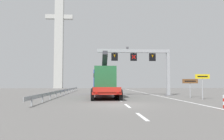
{
  "coord_description": "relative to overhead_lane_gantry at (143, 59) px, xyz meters",
  "views": [
    {
      "loc": [
        -1.94,
        -16.72,
        1.69
      ],
      "look_at": [
        -0.09,
        9.43,
        3.31
      ],
      "focal_mm": 34.1,
      "sensor_mm": 36.0,
      "label": 1
    }
  ],
  "objects": [
    {
      "name": "heavy_haul_truck_red",
      "position": [
        -5.5,
        -0.63,
        -3.05
      ],
      "size": [
        3.14,
        14.09,
        5.3
      ],
      "color": "red",
      "rests_on": "ground"
    },
    {
      "name": "bridge_pylon_distant",
      "position": [
        -19.11,
        42.92,
        14.65
      ],
      "size": [
        9.0,
        2.0,
        38.59
      ],
      "color": "#B7B7B2",
      "rests_on": "ground"
    },
    {
      "name": "edge_line_right",
      "position": [
        1.81,
        0.19,
        -5.03
      ],
      "size": [
        0.2,
        63.0,
        0.01
      ],
      "primitive_type": "cube",
      "color": "silver",
      "rests_on": "ground"
    },
    {
      "name": "tourist_info_sign_brown",
      "position": [
        4.56,
        -4.31,
        -3.34
      ],
      "size": [
        1.86,
        0.15,
        2.17
      ],
      "color": "#9EA0A5",
      "rests_on": "ground"
    },
    {
      "name": "lane_markings",
      "position": [
        -4.06,
        5.05,
        -5.03
      ],
      "size": [
        0.2,
        48.33,
        0.01
      ],
      "color": "silver",
      "rests_on": "ground"
    },
    {
      "name": "exit_sign_yellow",
      "position": [
        4.59,
        -7.18,
        -3.06
      ],
      "size": [
        1.53,
        0.15,
        2.61
      ],
      "color": "#9EA0A5",
      "rests_on": "ground"
    },
    {
      "name": "guardrail_left",
      "position": [
        -11.23,
        5.14,
        -4.48
      ],
      "size": [
        0.13,
        37.91,
        0.76
      ],
      "color": "#999EA3",
      "rests_on": "ground"
    },
    {
      "name": "overhead_lane_gantry",
      "position": [
        0.0,
        0.0,
        0.0
      ],
      "size": [
        10.2,
        0.9,
        6.62
      ],
      "color": "#9EA0A5",
      "rests_on": "ground"
    },
    {
      "name": "ground",
      "position": [
        -4.39,
        -11.81,
        -5.04
      ],
      "size": [
        112.0,
        112.0,
        0.0
      ],
      "primitive_type": "plane",
      "color": "slate"
    }
  ]
}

